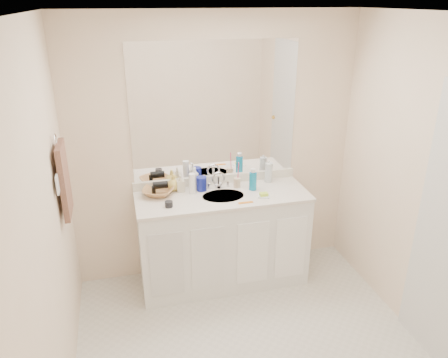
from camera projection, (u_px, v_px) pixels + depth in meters
The scene contains 29 objects.
floor at pixel (256, 358), 3.24m from camera, with size 2.60×2.60×0.00m, color silver.
ceiling at pixel (269, 13), 2.32m from camera, with size 2.60×2.60×0.02m, color white.
wall_back at pixel (215, 150), 3.95m from camera, with size 2.60×0.02×2.40m, color #FBE2C4.
wall_left at pixel (45, 240), 2.49m from camera, with size 0.02×2.60×2.40m, color #FBE2C4.
wall_right at pixel (436, 194), 3.07m from camera, with size 0.02×2.60×2.40m, color #FBE2C4.
vanity_cabinet at pixel (223, 240), 4.00m from camera, with size 1.50×0.55×0.85m, color white.
countertop at pixel (223, 196), 3.83m from camera, with size 1.52×0.57×0.03m, color silver.
backsplash at pixel (216, 179), 4.04m from camera, with size 1.52×0.03×0.08m, color white.
sink_basin at pixel (223, 197), 3.81m from camera, with size 0.37×0.37×0.02m, color beige.
faucet at pixel (218, 182), 3.94m from camera, with size 0.02×0.02×0.11m, color silver.
mirror at pixel (215, 111), 3.80m from camera, with size 1.48×0.01×1.20m, color white.
blue_mug at pixel (202, 184), 3.89m from camera, with size 0.09×0.09×0.13m, color navy.
tan_cup at pixel (237, 183), 3.96m from camera, with size 0.06×0.06×0.09m, color beige.
toothbrush at pixel (238, 172), 3.93m from camera, with size 0.01×0.01×0.18m, color #D83964.
mouthwash_bottle at pixel (253, 181), 3.90m from camera, with size 0.07×0.07×0.16m, color #0E7EAF.
clear_pump_bottle at pixel (269, 172), 4.06m from camera, with size 0.07×0.07×0.18m, color silver.
soap_dish at pixel (264, 196), 3.78m from camera, with size 0.10×0.08×0.01m, color white.
green_soap at pixel (264, 194), 3.77m from camera, with size 0.07×0.05×0.03m, color #BDE538.
orange_comb at pixel (246, 203), 3.67m from camera, with size 0.13×0.03×0.01m, color orange.
dark_jar at pixel (169, 204), 3.60m from camera, with size 0.07×0.07×0.05m, color black.
extra_white_bottle at pixel (192, 184), 3.82m from camera, with size 0.06×0.06×0.18m, color white.
soap_bottle_white at pixel (195, 178), 3.92m from camera, with size 0.08×0.08×0.20m, color silver.
soap_bottle_cream at pixel (180, 183), 3.87m from camera, with size 0.07×0.07×0.15m, color beige.
soap_bottle_yellow at pixel (174, 183), 3.89m from camera, with size 0.12×0.12×0.15m, color #E4C858.
wicker_basket at pixel (159, 191), 3.81m from camera, with size 0.27×0.27×0.07m, color #B07947.
hair_dryer at pixel (160, 185), 3.79m from camera, with size 0.06×0.06×0.13m, color black.
towel_ring at pixel (55, 141), 3.05m from camera, with size 0.11×0.11×0.01m, color silver.
hand_towel at pixel (64, 180), 3.17m from camera, with size 0.04×0.32×0.55m, color #52362C.
switch_plate at pixel (57, 185), 2.97m from camera, with size 0.01×0.09×0.13m, color white.
Camera 1 is at (-0.84, -2.35, 2.48)m, focal length 35.00 mm.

